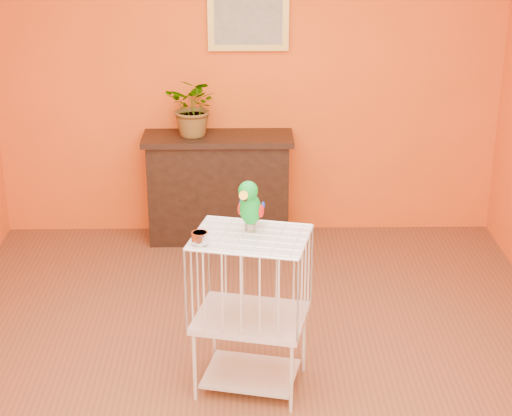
{
  "coord_description": "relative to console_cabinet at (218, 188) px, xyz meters",
  "views": [
    {
      "loc": [
        -0.04,
        -4.35,
        2.8
      ],
      "look_at": [
        0.02,
        -0.02,
        1.08
      ],
      "focal_mm": 60.0,
      "sensor_mm": 36.0,
      "label": 1
    }
  ],
  "objects": [
    {
      "name": "potted_plant",
      "position": [
        -0.17,
        -0.05,
        0.62
      ],
      "size": [
        0.56,
        0.59,
        0.36
      ],
      "primitive_type": "imported",
      "rotation": [
        0.0,
        0.0,
        -0.38
      ],
      "color": "#26722D",
      "rests_on": "console_cabinet"
    },
    {
      "name": "framed_picture",
      "position": [
        0.24,
        0.17,
        1.31
      ],
      "size": [
        0.62,
        0.04,
        0.5
      ],
      "color": "gold",
      "rests_on": "room_shell"
    },
    {
      "name": "ground",
      "position": [
        0.24,
        -2.04,
        -0.44
      ],
      "size": [
        4.5,
        4.5,
        0.0
      ],
      "primitive_type": "plane",
      "color": "brown",
      "rests_on": "ground"
    },
    {
      "name": "birdcage",
      "position": [
        0.24,
        -2.14,
        0.05
      ],
      "size": [
        0.7,
        0.6,
        0.95
      ],
      "rotation": [
        0.0,
        0.0,
        -0.23
      ],
      "color": "beige",
      "rests_on": "ground"
    },
    {
      "name": "feed_cup",
      "position": [
        -0.03,
        -2.23,
        0.55
      ],
      "size": [
        0.09,
        0.09,
        0.06
      ],
      "primitive_type": "cylinder",
      "color": "silver",
      "rests_on": "birdcage"
    },
    {
      "name": "console_cabinet",
      "position": [
        0.0,
        0.0,
        0.0
      ],
      "size": [
        1.17,
        0.42,
        0.87
      ],
      "color": "black",
      "rests_on": "ground"
    },
    {
      "name": "room_shell",
      "position": [
        0.24,
        -2.04,
        1.15
      ],
      "size": [
        4.5,
        4.5,
        4.5
      ],
      "color": "#ED5716",
      "rests_on": "ground"
    },
    {
      "name": "parrot",
      "position": [
        0.24,
        -2.06,
        0.66
      ],
      "size": [
        0.17,
        0.27,
        0.3
      ],
      "rotation": [
        0.0,
        0.0,
        -0.35
      ],
      "color": "#59544C",
      "rests_on": "birdcage"
    }
  ]
}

